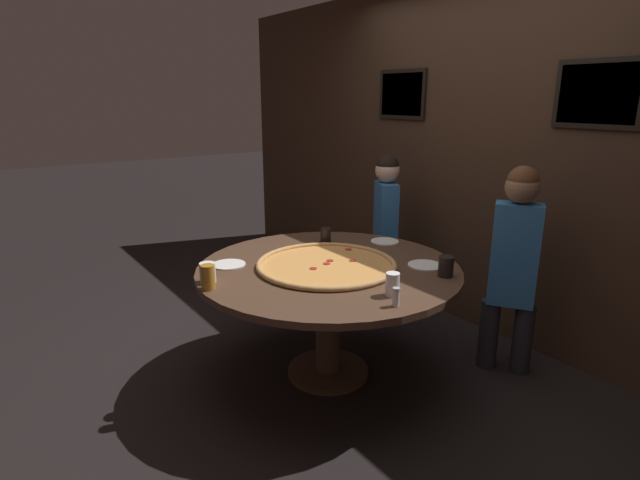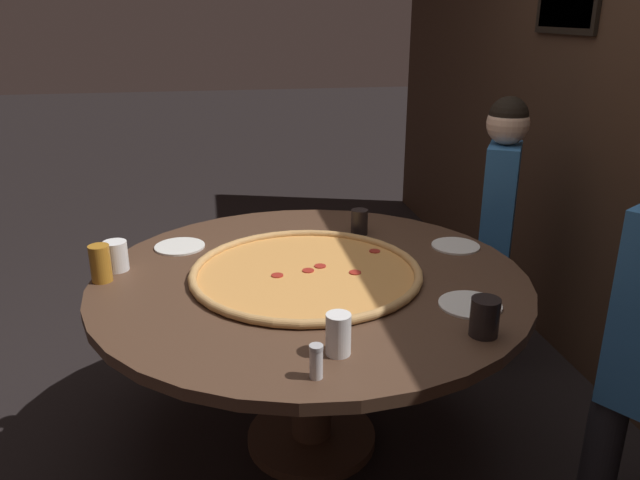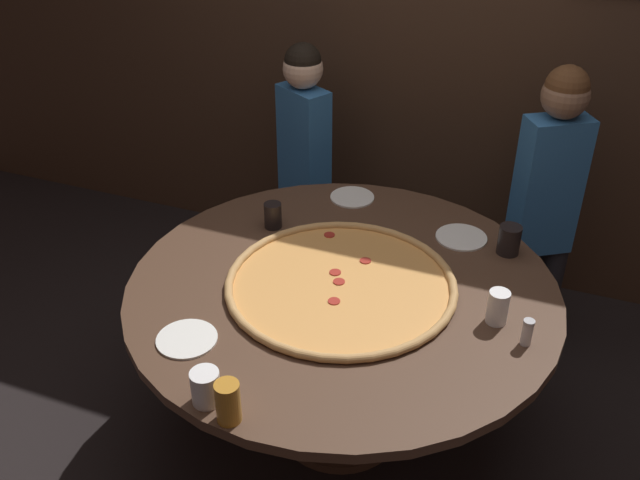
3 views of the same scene
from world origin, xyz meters
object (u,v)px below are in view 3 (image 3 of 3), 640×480
Objects in this scene: drink_cup_by_shaker at (228,402)px; white_plate_beside_cup at (352,197)px; drink_cup_far_left at (509,240)px; white_plate_left_side at (187,339)px; dining_table at (342,312)px; diner_far_right at (547,192)px; drink_cup_near_right at (206,387)px; drink_cup_near_left at (273,215)px; diner_far_left at (304,152)px; white_plate_near_front at (461,237)px; giant_pizza at (341,284)px; drink_cup_front_edge at (498,307)px; condiment_shaker at (527,332)px.

drink_cup_by_shaker is 1.39m from white_plate_beside_cup.
white_plate_left_side is at bearing -134.48° from drink_cup_far_left.
dining_table is 1.17m from diner_far_right.
drink_cup_near_left is at bearing 103.35° from drink_cup_near_right.
drink_cup_near_left is 0.75m from diner_far_left.
dining_table is 0.75m from drink_cup_near_right.
drink_cup_far_left is 0.09× the size of diner_far_left.
white_plate_near_front is at bearing -16.62° from white_plate_beside_cup.
giant_pizza is 6.92× the size of drink_cup_front_edge.
drink_cup_by_shaker is at bearing 35.17° from diner_far_right.
drink_cup_near_right is (-0.18, -0.69, 0.04)m from giant_pizza.
condiment_shaker reaches higher than giant_pizza.
white_plate_left_side is at bearing 131.95° from drink_cup_near_right.
white_plate_left_side is at bearing -159.57° from condiment_shaker.
drink_cup_by_shaker reaches higher than white_plate_left_side.
drink_cup_near_left is (-0.33, 1.03, -0.01)m from drink_cup_by_shaker.
drink_cup_front_edge is at bearing 0.55° from giant_pizza.
white_plate_left_side is (-0.91, -0.93, -0.06)m from drink_cup_far_left.
condiment_shaker is 1.07m from diner_far_right.
diner_far_right is at bearing -152.01° from diner_far_left.
drink_cup_near_right is 0.30m from white_plate_left_side.
drink_cup_front_edge is 0.99m from diner_far_right.
drink_cup_near_left is 0.42m from white_plate_beside_cup.
dining_table is 14.22× the size of drink_cup_near_right.
drink_cup_by_shaker is 0.66× the size of white_plate_left_side.
drink_cup_front_edge is 0.14m from condiment_shaker.
drink_cup_far_left reaches higher than dining_table.
white_plate_near_front is (0.34, 0.50, -0.01)m from giant_pizza.
white_plate_left_side is at bearing 127.03° from diner_far_left.
drink_cup_front_edge is at bearing 26.74° from white_plate_left_side.
white_plate_near_front and white_plate_left_side have the same top height.
drink_cup_front_edge is at bearing -16.74° from drink_cup_near_left.
condiment_shaker is (0.75, 0.65, -0.02)m from drink_cup_by_shaker.
drink_cup_far_left is 1.08× the size of drink_cup_near_left.
drink_cup_near_left is at bearing -170.45° from drink_cup_far_left.
diner_far_left is (-0.16, 0.73, -0.06)m from drink_cup_near_left.
white_plate_left_side is 2.11× the size of condiment_shaker.
drink_cup_by_shaker is (-0.08, -0.73, 0.05)m from giant_pizza.
diner_far_left is (-0.91, 0.53, -0.01)m from white_plate_near_front.
dining_table is 0.14m from giant_pizza.
drink_cup_by_shaker is 1.34m from drink_cup_far_left.
condiment_shaker is (1.05, 0.39, 0.05)m from white_plate_left_side.
drink_cup_front_edge is 1.05m from white_plate_left_side.
white_plate_beside_cup is (-0.01, 1.35, -0.05)m from drink_cup_near_right.
white_plate_left_side is (-0.30, 0.26, -0.06)m from drink_cup_by_shaker.
diner_far_right is at bearing 60.38° from white_plate_near_front.
giant_pizza is at bearing 173.51° from condiment_shaker.
drink_cup_by_shaker reaches higher than drink_cup_front_edge.
giant_pizza is 0.74m from drink_cup_by_shaker.
drink_cup_near_right reaches higher than giant_pizza.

